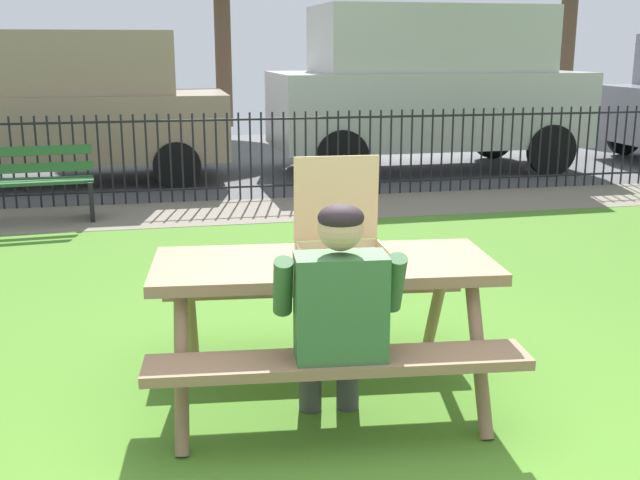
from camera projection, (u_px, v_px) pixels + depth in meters
The scene contains 10 objects.
ground at pixel (302, 366), 4.69m from camera, with size 28.00×10.54×0.02m, color #4F8529.
cobblestone_walkway at pixel (229, 212), 9.02m from camera, with size 28.00×1.40×0.01m, color gray.
street_asphalt at pixel (204, 160), 13.16m from camera, with size 28.00×7.32×0.01m, color #515154.
picnic_table_foreground at pixel (324, 291), 4.14m from camera, with size 1.94×1.65×0.79m.
pizza_box_open at pixel (342, 240), 4.13m from camera, with size 0.49×0.52×0.53m.
adult_at_table at pixel (338, 311), 3.65m from camera, with size 0.63×0.62×1.19m.
iron_fence_streetside at pixel (222, 156), 9.55m from camera, with size 18.48×0.03×1.09m.
park_bench_center at pixel (17, 186), 8.32m from camera, with size 1.63×0.59×0.85m.
parked_car_center at pixel (58, 104), 10.72m from camera, with size 4.61×1.97×2.08m.
parked_car_right at pixel (428, 85), 11.76m from camera, with size 4.74×2.15×2.46m.
Camera 1 is at (-0.81, -3.01, 1.87)m, focal length 43.43 mm.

